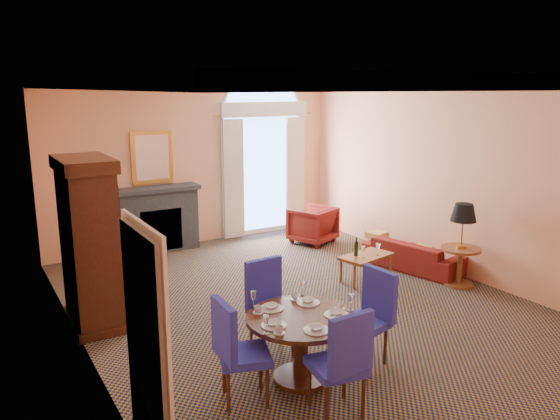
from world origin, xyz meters
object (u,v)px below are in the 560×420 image
armoire (90,246)px  dining_table (301,332)px  sofa (413,255)px  armchair (312,225)px  side_table (462,234)px  coffee_table (366,257)px

armoire → dining_table: armoire is taller
dining_table → sofa: dining_table is taller
dining_table → armchair: 5.37m
dining_table → side_table: bearing=16.8°
armoire → sofa: armoire is taller
dining_table → armchair: size_ratio=1.45×
dining_table → coffee_table: (2.59, 2.04, -0.15)m
dining_table → side_table: 3.93m
sofa → coffee_table: 1.13m
armoire → sofa: (5.27, -0.55, -0.82)m
armoire → dining_table: 3.13m
sofa → side_table: (0.05, -0.97, 0.59)m
dining_table → coffee_table: size_ratio=1.23×
armoire → side_table: bearing=-15.9°
dining_table → sofa: bearing=29.6°
armoire → armchair: armoire is taller
armoire → side_table: 5.54m
armoire → dining_table: bearing=-59.4°
dining_table → armchair: dining_table is taller
armoire → armchair: 5.04m
coffee_table → sofa: bearing=-8.9°
armoire → dining_table: (1.57, -2.65, -0.52)m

